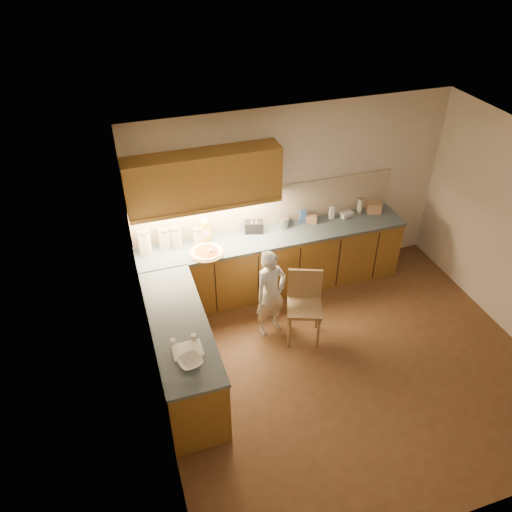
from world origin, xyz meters
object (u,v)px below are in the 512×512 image
Objects in this scene: child at (271,294)px; toaster at (254,227)px; pizza_on_board at (207,252)px; wooden_chair at (304,301)px; oil_jug at (205,231)px.

child reaches higher than toaster.
pizza_on_board is 0.37× the size of child.
oil_jug is at bearing 151.14° from wooden_chair.
child is 4.39× the size of toaster.
wooden_chair is 2.67× the size of oil_jug.
toaster is (0.10, 0.98, 0.39)m from child.
pizza_on_board is at bearing -142.29° from toaster.
pizza_on_board is 0.80m from toaster.
child is 3.45× the size of oil_jug.
toaster is at bearing 22.12° from pizza_on_board.
pizza_on_board is 0.99m from child.
child is 1.29× the size of wooden_chair.
oil_jug is (-0.59, 0.96, 0.47)m from child.
wooden_chair is (0.38, -0.19, -0.06)m from child.
pizza_on_board reaches higher than wooden_chair.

